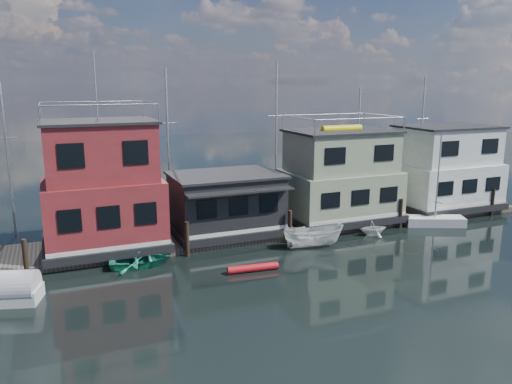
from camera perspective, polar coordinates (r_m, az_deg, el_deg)
name	(u,v)px	position (r m, az deg, el deg)	size (l,w,h in m)	color
ground	(318,306)	(24.68, 7.13, -12.79)	(160.00, 160.00, 0.00)	black
dock	(233,233)	(34.82, -2.63, -4.74)	(48.00, 5.00, 0.40)	#595147
houseboat_red	(103,188)	(32.08, -17.13, 0.42)	(7.40, 5.90, 11.86)	black
houseboat_dark	(226,203)	(34.06, -3.45, -1.27)	(7.40, 6.10, 4.06)	black
houseboat_green	(340,177)	(37.65, 9.58, 1.67)	(8.40, 5.90, 7.03)	black
houseboat_white	(445,169)	(43.73, 20.79, 2.50)	(8.40, 5.90, 6.66)	black
pilings	(243,232)	(31.94, -1.50, -4.64)	(42.28, 0.28, 2.20)	#2D2116
background_masts	(262,144)	(40.89, 0.72, 5.52)	(36.40, 0.16, 12.00)	silver
motorboat	(313,236)	(32.47, 6.57, -5.06)	(1.48, 3.95, 1.52)	white
dinghy_teal	(140,260)	(29.97, -13.11, -7.61)	(2.56, 3.58, 0.74)	#289374
day_sailer	(435,220)	(39.60, 19.74, -3.04)	(4.49, 3.04, 6.76)	white
red_kayak	(253,268)	(28.50, -0.36, -8.67)	(0.43, 0.43, 2.95)	red
dinghy_white	(373,228)	(35.84, 13.25, -4.02)	(1.73, 2.00, 1.06)	silver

